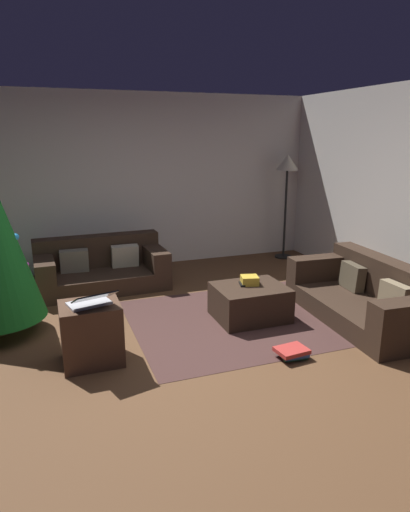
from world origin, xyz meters
TOP-DOWN VIEW (x-y plane):
  - ground_plane at (0.00, 0.00)m, footprint 6.40×6.40m
  - rear_partition at (0.00, 3.14)m, footprint 6.40×0.12m
  - couch_left at (-0.40, 2.24)m, footprint 1.70×0.91m
  - couch_right at (2.24, 0.12)m, footprint 1.00×1.89m
  - ottoman at (1.01, 0.57)m, footprint 0.77×0.63m
  - gift_box at (1.03, 0.63)m, footprint 0.22×0.21m
  - tv_remote at (0.94, 0.64)m, footprint 0.09×0.17m
  - side_table at (-0.75, 0.16)m, footprint 0.52×0.44m
  - laptop at (-0.74, 0.10)m, footprint 0.43×0.45m
  - book_stack at (0.98, -0.40)m, footprint 0.30×0.25m
  - corner_lamp at (2.66, 2.72)m, footprint 0.36×0.36m
  - area_rug at (1.01, 0.57)m, footprint 2.60×2.00m

SIDE VIEW (x-z plane):
  - ground_plane at x=0.00m, z-range 0.00..0.00m
  - area_rug at x=1.01m, z-range 0.00..0.01m
  - book_stack at x=0.98m, z-range 0.00..0.10m
  - ottoman at x=1.01m, z-range 0.00..0.38m
  - couch_right at x=2.24m, z-range -0.07..0.58m
  - couch_left at x=-0.40m, z-range -0.07..0.59m
  - side_table at x=-0.75m, z-range 0.00..0.55m
  - tv_remote at x=0.94m, z-range 0.38..0.40m
  - gift_box at x=1.03m, z-range 0.38..0.47m
  - laptop at x=-0.74m, z-range 0.52..0.69m
  - rear_partition at x=0.00m, z-range 0.00..2.60m
  - corner_lamp at x=2.66m, z-range 0.59..2.28m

